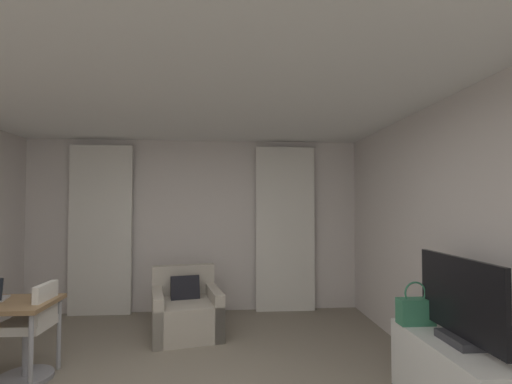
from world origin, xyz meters
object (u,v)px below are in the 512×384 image
object	(u,v)px
tv_flatscreen	(459,303)
handbag_primary	(416,310)
armchair	(186,312)
tv_console	(458,381)
desk_chair	(30,337)

from	to	relation	value
tv_flatscreen	handbag_primary	size ratio (longest dim) A/B	2.68
armchair	tv_flatscreen	xyz separation A→B (m)	(2.25, -2.05, 0.61)
tv_console	tv_flatscreen	size ratio (longest dim) A/B	1.21
desk_chair	tv_console	distance (m)	3.67
armchair	desk_chair	bearing A→B (deg)	-139.65
armchair	handbag_primary	xyz separation A→B (m)	(2.15, -1.60, 0.42)
tv_flatscreen	handbag_primary	distance (m)	0.50
desk_chair	handbag_primary	distance (m)	3.50
tv_console	tv_flatscreen	distance (m)	0.59
tv_console	tv_flatscreen	xyz separation A→B (m)	(0.00, -0.04, 0.59)
armchair	desk_chair	distance (m)	1.71
desk_chair	handbag_primary	xyz separation A→B (m)	(3.45, -0.49, 0.31)
desk_chair	tv_flatscreen	distance (m)	3.71
armchair	handbag_primary	bearing A→B (deg)	-36.63
armchair	tv_flatscreen	distance (m)	3.11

